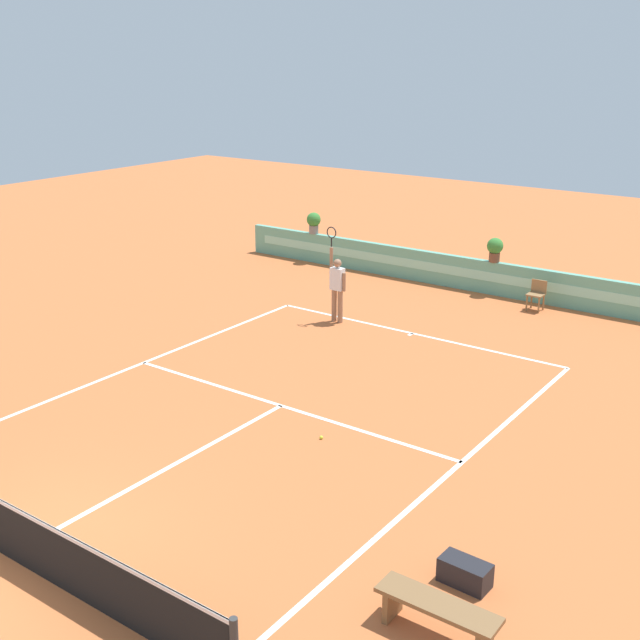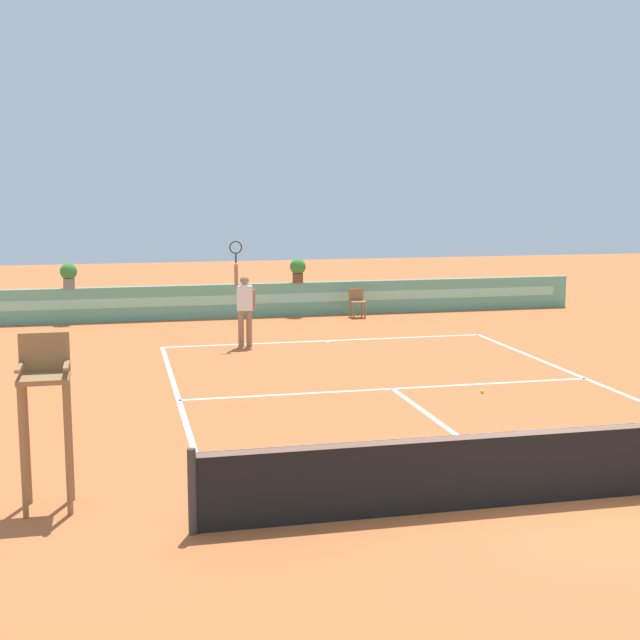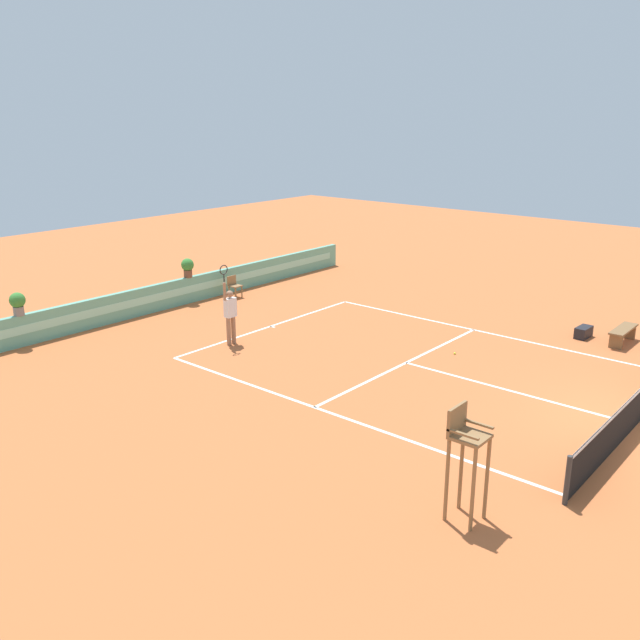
{
  "view_description": "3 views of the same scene",
  "coord_description": "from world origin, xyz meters",
  "px_view_note": "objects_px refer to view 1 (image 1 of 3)",
  "views": [
    {
      "loc": [
        9.49,
        -5.42,
        6.98
      ],
      "look_at": [
        -0.85,
        8.97,
        1.0
      ],
      "focal_mm": 45.08,
      "sensor_mm": 36.0,
      "label": 1
    },
    {
      "loc": [
        -5.18,
        -9.67,
        3.92
      ],
      "look_at": [
        -0.85,
        8.97,
        1.0
      ],
      "focal_mm": 49.95,
      "sensor_mm": 36.0,
      "label": 2
    },
    {
      "loc": [
        -15.89,
        -3.7,
        7.0
      ],
      "look_at": [
        -0.85,
        8.97,
        1.0
      ],
      "focal_mm": 38.32,
      "sensor_mm": 36.0,
      "label": 3
    }
  ],
  "objects_px": {
    "gear_bag": "(465,573)",
    "tennis_player": "(337,284)",
    "bench_courtside": "(437,611)",
    "ball_kid_chair": "(537,294)",
    "potted_plant_centre": "(495,248)",
    "potted_plant_far_left": "(314,222)",
    "tennis_ball_near_baseline": "(321,437)"
  },
  "relations": [
    {
      "from": "ball_kid_chair",
      "to": "potted_plant_centre",
      "type": "distance_m",
      "value": 2.04
    },
    {
      "from": "ball_kid_chair",
      "to": "gear_bag",
      "type": "xyz_separation_m",
      "value": [
        3.83,
        -12.36,
        -0.3
      ]
    },
    {
      "from": "bench_courtside",
      "to": "gear_bag",
      "type": "relative_size",
      "value": 2.29
    },
    {
      "from": "bench_courtside",
      "to": "potted_plant_far_left",
      "type": "distance_m",
      "value": 18.85
    },
    {
      "from": "potted_plant_centre",
      "to": "potted_plant_far_left",
      "type": "xyz_separation_m",
      "value": [
        -6.64,
        0.0,
        0.0
      ]
    },
    {
      "from": "bench_courtside",
      "to": "gear_bag",
      "type": "bearing_deg",
      "value": 98.77
    },
    {
      "from": "ball_kid_chair",
      "to": "potted_plant_centre",
      "type": "xyz_separation_m",
      "value": [
        -1.66,
        0.73,
        0.93
      ]
    },
    {
      "from": "bench_courtside",
      "to": "tennis_player",
      "type": "xyz_separation_m",
      "value": [
        -7.99,
        9.39,
        0.67
      ]
    },
    {
      "from": "tennis_ball_near_baseline",
      "to": "gear_bag",
      "type": "bearing_deg",
      "value": -29.93
    },
    {
      "from": "gear_bag",
      "to": "potted_plant_far_left",
      "type": "xyz_separation_m",
      "value": [
        -12.12,
        13.09,
        1.23
      ]
    },
    {
      "from": "gear_bag",
      "to": "potted_plant_centre",
      "type": "bearing_deg",
      "value": 112.74
    },
    {
      "from": "tennis_player",
      "to": "potted_plant_far_left",
      "type": "distance_m",
      "value": 6.51
    },
    {
      "from": "ball_kid_chair",
      "to": "potted_plant_centre",
      "type": "bearing_deg",
      "value": 156.18
    },
    {
      "from": "potted_plant_centre",
      "to": "potted_plant_far_left",
      "type": "height_order",
      "value": "same"
    },
    {
      "from": "gear_bag",
      "to": "tennis_player",
      "type": "bearing_deg",
      "value": 133.47
    },
    {
      "from": "ball_kid_chair",
      "to": "tennis_ball_near_baseline",
      "type": "distance_m",
      "value": 10.0
    },
    {
      "from": "ball_kid_chair",
      "to": "gear_bag",
      "type": "height_order",
      "value": "ball_kid_chair"
    },
    {
      "from": "ball_kid_chair",
      "to": "potted_plant_far_left",
      "type": "height_order",
      "value": "potted_plant_far_left"
    },
    {
      "from": "bench_courtside",
      "to": "potted_plant_far_left",
      "type": "relative_size",
      "value": 2.21
    },
    {
      "from": "tennis_ball_near_baseline",
      "to": "ball_kid_chair",
      "type": "bearing_deg",
      "value": 88.31
    },
    {
      "from": "tennis_player",
      "to": "potted_plant_centre",
      "type": "relative_size",
      "value": 3.57
    },
    {
      "from": "tennis_ball_near_baseline",
      "to": "tennis_player",
      "type": "bearing_deg",
      "value": 122.14
    },
    {
      "from": "ball_kid_chair",
      "to": "tennis_player",
      "type": "bearing_deg",
      "value": -133.98
    },
    {
      "from": "potted_plant_far_left",
      "to": "ball_kid_chair",
      "type": "bearing_deg",
      "value": -5.04
    },
    {
      "from": "ball_kid_chair",
      "to": "potted_plant_far_left",
      "type": "distance_m",
      "value": 8.38
    },
    {
      "from": "tennis_player",
      "to": "potted_plant_centre",
      "type": "height_order",
      "value": "tennis_player"
    },
    {
      "from": "tennis_player",
      "to": "potted_plant_far_left",
      "type": "bearing_deg",
      "value": 131.64
    },
    {
      "from": "tennis_player",
      "to": "tennis_ball_near_baseline",
      "type": "xyz_separation_m",
      "value": [
        3.68,
        -5.86,
        -1.02
      ]
    },
    {
      "from": "bench_courtside",
      "to": "tennis_ball_near_baseline",
      "type": "bearing_deg",
      "value": 140.63
    },
    {
      "from": "bench_courtside",
      "to": "tennis_ball_near_baseline",
      "type": "distance_m",
      "value": 5.58
    },
    {
      "from": "gear_bag",
      "to": "tennis_player",
      "type": "height_order",
      "value": "tennis_player"
    },
    {
      "from": "potted_plant_centre",
      "to": "gear_bag",
      "type": "bearing_deg",
      "value": -67.26
    }
  ]
}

